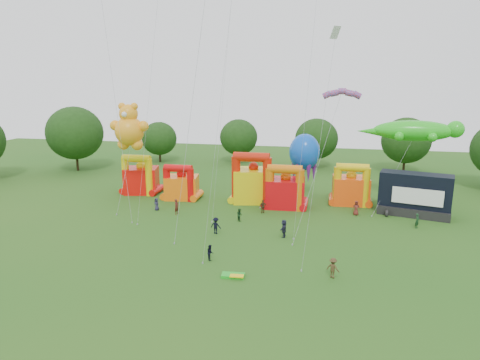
% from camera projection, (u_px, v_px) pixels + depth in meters
% --- Properties ---
extents(ground, '(160.00, 160.00, 0.00)m').
position_uv_depth(ground, '(192.00, 296.00, 34.04)').
color(ground, '#215818').
rests_on(ground, ground).
extents(tree_ring, '(120.31, 122.38, 12.07)m').
position_uv_depth(tree_ring, '(178.00, 218.00, 33.41)').
color(tree_ring, '#352314').
rests_on(tree_ring, ground).
extents(bouncy_castle_0, '(5.51, 4.79, 6.10)m').
position_uv_depth(bouncy_castle_0, '(141.00, 178.00, 64.53)').
color(bouncy_castle_0, red).
rests_on(bouncy_castle_0, ground).
extents(bouncy_castle_1, '(5.03, 4.28, 5.23)m').
position_uv_depth(bouncy_castle_1, '(181.00, 185.00, 61.52)').
color(bouncy_castle_1, orange).
rests_on(bouncy_castle_1, ground).
extents(bouncy_castle_2, '(6.29, 5.42, 7.27)m').
position_uv_depth(bouncy_castle_2, '(253.00, 183.00, 59.81)').
color(bouncy_castle_2, yellow).
rests_on(bouncy_castle_2, ground).
extents(bouncy_castle_3, '(5.27, 4.30, 6.07)m').
position_uv_depth(bouncy_castle_3, '(285.00, 191.00, 57.32)').
color(bouncy_castle_3, red).
rests_on(bouncy_castle_3, ground).
extents(bouncy_castle_4, '(5.04, 4.15, 5.94)m').
position_uv_depth(bouncy_castle_4, '(351.00, 188.00, 58.83)').
color(bouncy_castle_4, '#FF4C0D').
rests_on(bouncy_castle_4, ground).
extents(stage_trailer, '(9.10, 5.19, 5.44)m').
position_uv_depth(stage_trailer, '(415.00, 195.00, 54.00)').
color(stage_trailer, black).
rests_on(stage_trailer, ground).
extents(teddy_bear_kite, '(5.58, 8.35, 13.92)m').
position_uv_depth(teddy_bear_kite, '(128.00, 144.00, 57.66)').
color(teddy_bear_kite, '#FF9F1C').
rests_on(teddy_bear_kite, ground).
extents(gecko_kite, '(13.99, 11.03, 11.57)m').
position_uv_depth(gecko_kite, '(398.00, 165.00, 56.82)').
color(gecko_kite, green).
rests_on(gecko_kite, ground).
extents(octopus_kite, '(7.59, 9.15, 9.42)m').
position_uv_depth(octopus_kite, '(293.00, 174.00, 60.50)').
color(octopus_kite, blue).
rests_on(octopus_kite, ground).
extents(parafoil_kites, '(32.97, 10.82, 31.70)m').
position_uv_depth(parafoil_kites, '(192.00, 118.00, 47.68)').
color(parafoil_kites, red).
rests_on(parafoil_kites, ground).
extents(diamond_kites, '(22.56, 18.28, 38.37)m').
position_uv_depth(diamond_kites, '(239.00, 92.00, 45.23)').
color(diamond_kites, red).
rests_on(diamond_kites, ground).
extents(folded_kite_bundle, '(2.07, 1.22, 0.31)m').
position_uv_depth(folded_kite_bundle, '(233.00, 276.00, 37.31)').
color(folded_kite_bundle, green).
rests_on(folded_kite_bundle, ground).
extents(spectator_0, '(0.96, 0.81, 1.66)m').
position_uv_depth(spectator_0, '(157.00, 204.00, 56.27)').
color(spectator_0, '#26243D').
rests_on(spectator_0, ground).
extents(spectator_1, '(0.65, 0.82, 1.98)m').
position_uv_depth(spectator_1, '(177.00, 207.00, 54.61)').
color(spectator_1, '#531D17').
rests_on(spectator_1, ground).
extents(spectator_2, '(0.94, 0.96, 1.56)m').
position_uv_depth(spectator_2, '(239.00, 215.00, 52.06)').
color(spectator_2, '#163719').
rests_on(spectator_2, ground).
extents(spectator_3, '(1.33, 0.92, 1.89)m').
position_uv_depth(spectator_3, '(216.00, 226.00, 47.67)').
color(spectator_3, black).
rests_on(spectator_3, ground).
extents(spectator_4, '(1.13, 0.88, 1.78)m').
position_uv_depth(spectator_4, '(263.00, 207.00, 55.01)').
color(spectator_4, '#43301A').
rests_on(spectator_4, ground).
extents(spectator_5, '(0.69, 1.87, 1.98)m').
position_uv_depth(spectator_5, '(284.00, 228.00, 46.66)').
color(spectator_5, '#23243B').
rests_on(spectator_5, ground).
extents(spectator_6, '(0.95, 0.64, 1.87)m').
position_uv_depth(spectator_6, '(356.00, 208.00, 54.23)').
color(spectator_6, maroon).
rests_on(spectator_6, ground).
extents(spectator_7, '(0.69, 0.77, 1.77)m').
position_uv_depth(spectator_7, '(417.00, 221.00, 49.48)').
color(spectator_7, '#16381C').
rests_on(spectator_7, ground).
extents(spectator_8, '(0.83, 0.91, 1.52)m').
position_uv_depth(spectator_8, '(210.00, 252.00, 40.76)').
color(spectator_8, black).
rests_on(spectator_8, ground).
extents(spectator_9, '(1.36, 1.13, 1.84)m').
position_uv_depth(spectator_9, '(333.00, 268.00, 37.00)').
color(spectator_9, '#45331B').
rests_on(spectator_9, ground).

